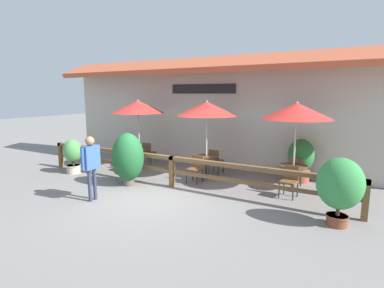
{
  "coord_description": "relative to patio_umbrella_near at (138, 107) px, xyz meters",
  "views": [
    {
      "loc": [
        4.85,
        -6.38,
        2.82
      ],
      "look_at": [
        0.41,
        1.56,
        1.29
      ],
      "focal_mm": 28.0,
      "sensor_mm": 36.0,
      "label": 1
    }
  ],
  "objects": [
    {
      "name": "chair_middle_wallside",
      "position": [
        2.95,
        0.61,
        -1.84
      ],
      "size": [
        0.44,
        0.44,
        0.86
      ],
      "rotation": [
        0.0,
        0.0,
        3.09
      ],
      "color": "brown",
      "rests_on": "ground"
    },
    {
      "name": "chair_far_wallside",
      "position": [
        5.73,
        0.64,
        -1.84
      ],
      "size": [
        0.49,
        0.49,
        0.86
      ],
      "rotation": [
        0.0,
        0.0,
        2.96
      ],
      "color": "brown",
      "rests_on": "ground"
    },
    {
      "name": "dining_table_middle",
      "position": [
        2.92,
        -0.06,
        -1.74
      ],
      "size": [
        0.81,
        0.81,
        0.74
      ],
      "color": "#4C3826",
      "rests_on": "ground"
    },
    {
      "name": "ground_plane",
      "position": [
        2.46,
        -2.53,
        -2.33
      ],
      "size": [
        60.0,
        60.0,
        0.0
      ],
      "primitive_type": "plane",
      "color": "slate"
    },
    {
      "name": "patio_railing",
      "position": [
        2.46,
        -1.48,
        -1.63
      ],
      "size": [
        10.4,
        0.14,
        0.95
      ],
      "color": "brown",
      "rests_on": "ground"
    },
    {
      "name": "dining_table_near",
      "position": [
        -0.0,
        0.0,
        -1.74
      ],
      "size": [
        0.81,
        0.81,
        0.74
      ],
      "color": "#4C3826",
      "rests_on": "ground"
    },
    {
      "name": "potted_plant_broad_leaf",
      "position": [
        7.07,
        -2.06,
        -1.43
      ],
      "size": [
        0.96,
        0.86,
        1.5
      ],
      "color": "brown",
      "rests_on": "ground"
    },
    {
      "name": "patio_umbrella_middle",
      "position": [
        2.92,
        -0.06,
        0.0
      ],
      "size": [
        2.0,
        2.0,
        2.6
      ],
      "color": "#B7B2A8",
      "rests_on": "ground"
    },
    {
      "name": "patio_umbrella_near",
      "position": [
        0.0,
        0.0,
        0.0
      ],
      "size": [
        2.0,
        2.0,
        2.6
      ],
      "color": "#B7B2A8",
      "rests_on": "ground"
    },
    {
      "name": "building_facade",
      "position": [
        2.46,
        1.58,
        -0.16
      ],
      "size": [
        14.28,
        1.49,
        4.23
      ],
      "color": "#BCB7A8",
      "rests_on": "ground"
    },
    {
      "name": "chair_middle_streetside",
      "position": [
        2.87,
        -0.72,
        -1.84
      ],
      "size": [
        0.43,
        0.43,
        0.86
      ],
      "rotation": [
        0.0,
        0.0,
        -0.03
      ],
      "color": "brown",
      "rests_on": "ground"
    },
    {
      "name": "chair_near_streetside",
      "position": [
        0.04,
        -0.66,
        -1.84
      ],
      "size": [
        0.49,
        0.49,
        0.86
      ],
      "rotation": [
        0.0,
        0.0,
        -0.19
      ],
      "color": "brown",
      "rests_on": "ground"
    },
    {
      "name": "potted_plant_corner_fern",
      "position": [
        1.2,
        -2.02,
        -1.45
      ],
      "size": [
        1.01,
        0.91,
        1.64
      ],
      "color": "#564C47",
      "rests_on": "ground"
    },
    {
      "name": "potted_plant_small_flowering",
      "position": [
        -1.49,
        -1.88,
        -1.63
      ],
      "size": [
        0.68,
        0.61,
        1.22
      ],
      "color": "#B7AD99",
      "rests_on": "ground"
    },
    {
      "name": "pedestrian",
      "position": [
        1.26,
        -3.52,
        -1.22
      ],
      "size": [
        0.23,
        0.6,
        1.73
      ],
      "rotation": [
        0.0,
        0.0,
        1.58
      ],
      "color": "#2D334C",
      "rests_on": "ground"
    },
    {
      "name": "chair_near_wallside",
      "position": [
        -0.07,
        0.66,
        -1.84
      ],
      "size": [
        0.44,
        0.44,
        0.86
      ],
      "rotation": [
        0.0,
        0.0,
        3.19
      ],
      "color": "brown",
      "rests_on": "ground"
    },
    {
      "name": "potted_plant_tall_tropical",
      "position": [
        5.77,
        1.02,
        -1.59
      ],
      "size": [
        0.82,
        0.74,
        1.39
      ],
      "color": "#9E4C33",
      "rests_on": "ground"
    },
    {
      "name": "dining_table_far",
      "position": [
        5.75,
        -0.01,
        -1.74
      ],
      "size": [
        0.81,
        0.81,
        0.74
      ],
      "color": "#4C3826",
      "rests_on": "ground"
    },
    {
      "name": "patio_umbrella_far",
      "position": [
        5.75,
        -0.01,
        0.0
      ],
      "size": [
        2.0,
        2.0,
        2.6
      ],
      "color": "#B7B2A8",
      "rests_on": "ground"
    },
    {
      "name": "chair_far_streetside",
      "position": [
        5.78,
        -0.66,
        -1.84
      ],
      "size": [
        0.47,
        0.47,
        0.86
      ],
      "rotation": [
        0.0,
        0.0,
        -0.13
      ],
      "color": "brown",
      "rests_on": "ground"
    }
  ]
}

